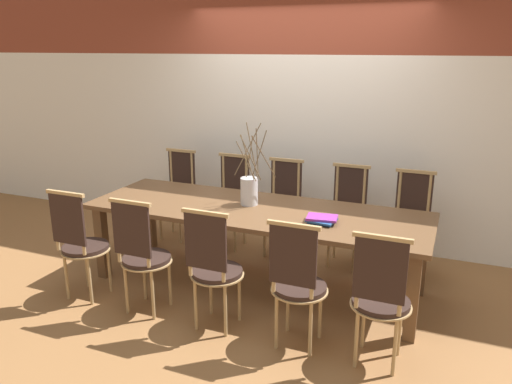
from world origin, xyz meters
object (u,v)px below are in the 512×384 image
at_px(dining_table, 256,217).
at_px(book_stack, 322,219).
at_px(vase_centerpiece, 249,190).
at_px(chair_near_center, 214,266).
at_px(chair_far_center, 282,205).

distance_m(dining_table, book_stack, 0.65).
relative_size(dining_table, vase_centerpiece, 3.99).
bearing_deg(chair_near_center, vase_centerpiece, 95.66).
xyz_separation_m(chair_far_center, book_stack, (0.66, -0.93, 0.23)).
height_order(chair_near_center, book_stack, chair_near_center).
bearing_deg(vase_centerpiece, chair_near_center, -84.34).
xyz_separation_m(chair_near_center, vase_centerpiece, (-0.09, 0.88, 0.34)).
distance_m(chair_near_center, vase_centerpiece, 0.95).
distance_m(dining_table, chair_far_center, 0.81).
height_order(vase_centerpiece, book_stack, vase_centerpiece).
distance_m(chair_near_center, chair_far_center, 1.59).
bearing_deg(vase_centerpiece, chair_far_center, 84.94).
height_order(chair_far_center, book_stack, chair_far_center).
bearing_deg(chair_far_center, book_stack, 125.61).
xyz_separation_m(dining_table, chair_far_center, (-0.04, 0.79, -0.13)).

